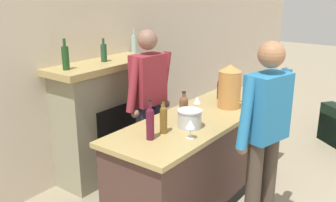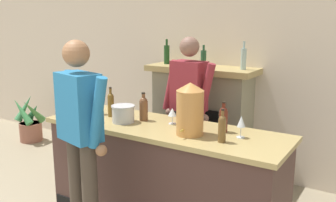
{
  "view_description": "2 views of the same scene",
  "coord_description": "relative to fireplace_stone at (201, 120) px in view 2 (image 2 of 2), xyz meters",
  "views": [
    {
      "loc": [
        -2.82,
        0.49,
        2.15
      ],
      "look_at": [
        0.1,
        2.68,
        1.02
      ],
      "focal_mm": 40.0,
      "sensor_mm": 36.0,
      "label": 1
    },
    {
      "loc": [
        2.01,
        -0.5,
        1.91
      ],
      "look_at": [
        -0.03,
        2.76,
        1.06
      ],
      "focal_mm": 40.0,
      "sensor_mm": 36.0,
      "label": 2
    }
  ],
  "objects": [
    {
      "name": "wall_back_panel",
      "position": [
        0.01,
        0.26,
        0.69
      ],
      "size": [
        12.0,
        0.07,
        2.75
      ],
      "color": "beige",
      "rests_on": "ground_plane"
    },
    {
      "name": "bar_counter",
      "position": [
        0.21,
        -1.2,
        -0.22
      ],
      "size": [
        2.34,
        0.75,
        0.93
      ],
      "color": "#472F2A",
      "rests_on": "ground_plane"
    },
    {
      "name": "fireplace_stone",
      "position": [
        0.0,
        0.0,
        0.0
      ],
      "size": [
        1.34,
        0.52,
        1.66
      ],
      "color": "gray",
      "rests_on": "ground_plane"
    },
    {
      "name": "potted_plant_corner",
      "position": [
        -2.85,
        -0.35,
        -0.39
      ],
      "size": [
        0.44,
        0.42,
        0.73
      ],
      "color": "#945B48",
      "rests_on": "ground_plane"
    },
    {
      "name": "person_customer",
      "position": [
        -0.09,
        -1.95,
        0.29
      ],
      "size": [
        0.64,
        0.37,
        1.75
      ],
      "color": "#42382E",
      "rests_on": "ground_plane"
    },
    {
      "name": "person_bartender",
      "position": [
        0.12,
        -0.56,
        0.27
      ],
      "size": [
        0.66,
        0.33,
        1.72
      ],
      "color": "#2E3045",
      "rests_on": "ground_plane"
    },
    {
      "name": "copper_dispenser",
      "position": [
        0.54,
        -1.29,
        0.48
      ],
      "size": [
        0.24,
        0.28,
        0.45
      ],
      "color": "#C38242",
      "rests_on": "bar_counter"
    },
    {
      "name": "ice_bucket_steel",
      "position": [
        -0.19,
        -1.29,
        0.33
      ],
      "size": [
        0.23,
        0.23,
        0.16
      ],
      "color": "silver",
      "rests_on": "bar_counter"
    },
    {
      "name": "wine_bottle_port_short",
      "position": [
        0.75,
        -1.07,
        0.37
      ],
      "size": [
        0.08,
        0.08,
        0.27
      ],
      "color": "#592115",
      "rests_on": "bar_counter"
    },
    {
      "name": "wine_bottle_merlot_tall",
      "position": [
        -0.43,
        -1.18,
        0.38
      ],
      "size": [
        0.06,
        0.06,
        0.3
      ],
      "color": "brown",
      "rests_on": "bar_counter"
    },
    {
      "name": "wine_bottle_riesling_slim",
      "position": [
        0.86,
        -1.33,
        0.37
      ],
      "size": [
        0.06,
        0.06,
        0.28
      ],
      "color": "brown",
      "rests_on": "bar_counter"
    },
    {
      "name": "wine_bottle_chardonnay_pale",
      "position": [
        -0.61,
        -1.18,
        0.4
      ],
      "size": [
        0.07,
        0.07,
        0.34
      ],
      "color": "#531428",
      "rests_on": "bar_counter"
    },
    {
      "name": "wine_bottle_burgundy_dark",
      "position": [
        -0.06,
        -1.14,
        0.37
      ],
      "size": [
        0.08,
        0.08,
        0.28
      ],
      "color": "brown",
      "rests_on": "bar_counter"
    },
    {
      "name": "wine_glass_near_bucket",
      "position": [
        -0.4,
        -1.43,
        0.37
      ],
      "size": [
        0.09,
        0.09,
        0.16
      ],
      "color": "silver",
      "rests_on": "bar_counter"
    },
    {
      "name": "wine_glass_back_row",
      "position": [
        0.95,
        -1.14,
        0.38
      ],
      "size": [
        0.07,
        0.07,
        0.19
      ],
      "color": "silver",
      "rests_on": "bar_counter"
    },
    {
      "name": "wine_glass_front_left",
      "position": [
        0.24,
        -1.09,
        0.36
      ],
      "size": [
        0.08,
        0.08,
        0.15
      ],
      "color": "silver",
      "rests_on": "bar_counter"
    }
  ]
}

